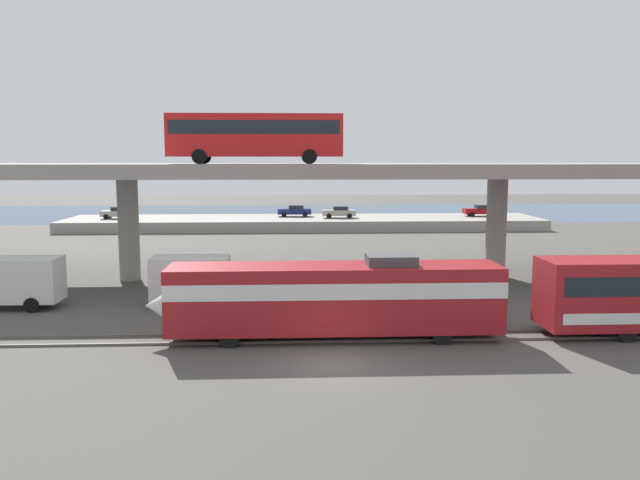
# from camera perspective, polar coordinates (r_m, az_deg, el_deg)

# --- Properties ---
(ground_plane) EXTENTS (260.00, 260.00, 0.00)m
(ground_plane) POSITION_cam_1_polar(r_m,az_deg,el_deg) (28.02, 1.22, -11.11)
(ground_plane) COLOR #4C4944
(rail_strip_near) EXTENTS (110.00, 0.12, 0.12)m
(rail_strip_near) POSITION_cam_1_polar(r_m,az_deg,el_deg) (31.10, 0.80, -9.11)
(rail_strip_near) COLOR #59544C
(rail_strip_near) RESTS_ON ground_plane
(rail_strip_far) EXTENTS (110.00, 0.12, 0.12)m
(rail_strip_far) POSITION_cam_1_polar(r_m,az_deg,el_deg) (32.53, 0.64, -8.37)
(rail_strip_far) COLOR #59544C
(rail_strip_far) RESTS_ON ground_plane
(train_locomotive) EXTENTS (17.38, 3.04, 4.18)m
(train_locomotive) POSITION_cam_1_polar(r_m,az_deg,el_deg) (31.27, -0.17, -4.99)
(train_locomotive) COLOR maroon
(train_locomotive) RESTS_ON ground_plane
(highway_overpass) EXTENTS (96.00, 12.00, 8.50)m
(highway_overpass) POSITION_cam_1_polar(r_m,az_deg,el_deg) (46.57, -0.46, 5.98)
(highway_overpass) COLOR gray
(highway_overpass) RESTS_ON ground_plane
(transit_bus_on_overpass) EXTENTS (12.00, 2.68, 3.40)m
(transit_bus_on_overpass) POSITION_cam_1_polar(r_m,az_deg,el_deg) (44.68, -5.85, 9.46)
(transit_bus_on_overpass) COLOR red
(transit_bus_on_overpass) RESTS_ON highway_overpass
(service_truck_west) EXTENTS (6.80, 2.46, 3.04)m
(service_truck_west) POSITION_cam_1_polar(r_m,az_deg,el_deg) (38.82, -10.25, -3.52)
(service_truck_west) COLOR #515459
(service_truck_west) RESTS_ON ground_plane
(service_truck_east) EXTENTS (6.80, 2.46, 3.04)m
(service_truck_east) POSITION_cam_1_polar(r_m,az_deg,el_deg) (42.02, -26.41, -3.35)
(service_truck_east) COLOR #B7B7BC
(service_truck_east) RESTS_ON ground_plane
(pier_parking_lot) EXTENTS (60.35, 11.40, 1.32)m
(pier_parking_lot) POSITION_cam_1_polar(r_m,az_deg,el_deg) (81.95, -1.44, 1.57)
(pier_parking_lot) COLOR gray
(pier_parking_lot) RESTS_ON ground_plane
(parked_car_0) EXTENTS (4.09, 1.89, 1.50)m
(parked_car_0) POSITION_cam_1_polar(r_m,az_deg,el_deg) (84.23, -17.68, 2.36)
(parked_car_0) COLOR #9E998C
(parked_car_0) RESTS_ON pier_parking_lot
(parked_car_1) EXTENTS (4.69, 1.84, 1.50)m
(parked_car_1) POSITION_cam_1_polar(r_m,az_deg,el_deg) (86.56, 14.34, 2.60)
(parked_car_1) COLOR maroon
(parked_car_1) RESTS_ON pier_parking_lot
(parked_car_2) EXTENTS (4.23, 1.96, 1.50)m
(parked_car_2) POSITION_cam_1_polar(r_m,az_deg,el_deg) (81.40, 1.73, 2.54)
(parked_car_2) COLOR #9E998C
(parked_car_2) RESTS_ON pier_parking_lot
(parked_car_3) EXTENTS (4.38, 1.88, 1.50)m
(parked_car_3) POSITION_cam_1_polar(r_m,az_deg,el_deg) (83.39, -2.28, 2.65)
(parked_car_3) COLOR navy
(parked_car_3) RESTS_ON pier_parking_lot
(harbor_water) EXTENTS (140.00, 36.00, 0.01)m
(harbor_water) POSITION_cam_1_polar(r_m,az_deg,el_deg) (104.91, -1.73, 2.46)
(harbor_water) COLOR navy
(harbor_water) RESTS_ON ground_plane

